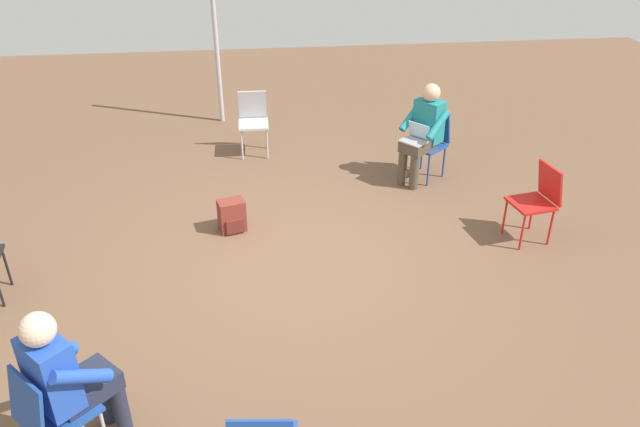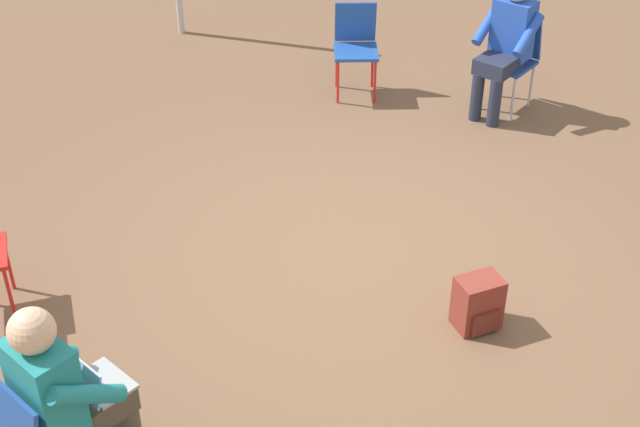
{
  "view_description": "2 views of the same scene",
  "coord_description": "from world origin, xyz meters",
  "px_view_note": "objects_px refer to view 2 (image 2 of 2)",
  "views": [
    {
      "loc": [
        5.18,
        -0.38,
        3.59
      ],
      "look_at": [
        0.08,
        0.21,
        0.64
      ],
      "focal_mm": 35.0,
      "sensor_mm": 36.0,
      "label": 1
    },
    {
      "loc": [
        -4.96,
        0.87,
        3.79
      ],
      "look_at": [
        -0.32,
        0.28,
        0.63
      ],
      "focal_mm": 50.0,
      "sensor_mm": 36.0,
      "label": 2
    }
  ],
  "objects_px": {
    "person_with_laptop": "(66,390)",
    "person_in_blue": "(507,40)",
    "chair_southeast": "(513,55)",
    "backpack_near_laptop_user": "(477,305)",
    "chair_east": "(356,42)"
  },
  "relations": [
    {
      "from": "chair_southeast",
      "to": "chair_east",
      "type": "xyz_separation_m",
      "value": [
        0.46,
        1.36,
        0.0
      ]
    },
    {
      "from": "person_in_blue",
      "to": "backpack_near_laptop_user",
      "type": "bearing_deg",
      "value": 116.63
    },
    {
      "from": "person_with_laptop",
      "to": "backpack_near_laptop_user",
      "type": "height_order",
      "value": "person_with_laptop"
    },
    {
      "from": "chair_southeast",
      "to": "backpack_near_laptop_user",
      "type": "height_order",
      "value": "chair_southeast"
    },
    {
      "from": "person_in_blue",
      "to": "chair_southeast",
      "type": "bearing_deg",
      "value": -90.0
    },
    {
      "from": "person_in_blue",
      "to": "backpack_near_laptop_user",
      "type": "relative_size",
      "value": 3.44
    },
    {
      "from": "person_with_laptop",
      "to": "person_in_blue",
      "type": "distance_m",
      "value": 5.08
    },
    {
      "from": "chair_southeast",
      "to": "chair_east",
      "type": "height_order",
      "value": "same"
    },
    {
      "from": "person_with_laptop",
      "to": "person_in_blue",
      "type": "xyz_separation_m",
      "value": [
        3.81,
        -3.36,
        0.0
      ]
    },
    {
      "from": "chair_east",
      "to": "person_in_blue",
      "type": "bearing_deg",
      "value": 161.28
    },
    {
      "from": "chair_east",
      "to": "person_with_laptop",
      "type": "distance_m",
      "value": 4.88
    },
    {
      "from": "backpack_near_laptop_user",
      "to": "person_in_blue",
      "type": "bearing_deg",
      "value": -19.43
    },
    {
      "from": "person_with_laptop",
      "to": "backpack_near_laptop_user",
      "type": "xyz_separation_m",
      "value": [
        0.97,
        -2.36,
        -0.53
      ]
    },
    {
      "from": "chair_southeast",
      "to": "backpack_near_laptop_user",
      "type": "relative_size",
      "value": 2.36
    },
    {
      "from": "chair_southeast",
      "to": "person_in_blue",
      "type": "xyz_separation_m",
      "value": [
        -0.12,
        0.12,
        0.2
      ]
    }
  ]
}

